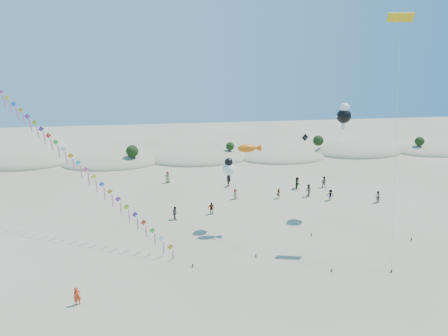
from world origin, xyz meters
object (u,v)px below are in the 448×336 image
Objects in this scene: kite_train at (68,154)px; fish_kite at (250,149)px; flyer_foreground at (77,296)px; parafoil_kite at (400,21)px.

fish_kite is (19.87, -2.30, 0.54)m from kite_train.
kite_train is 15.37× the size of flyer_foreground.
flyer_foreground is (-16.59, -11.76, -8.86)m from fish_kite.
kite_train is 1.05× the size of parafoil_kite.
kite_train is at bearing 77.51° from flyer_foreground.
fish_kite is 6.50× the size of flyer_foreground.
parafoil_kite is 14.60× the size of flyer_foreground.
fish_kite is at bearing 168.94° from parafoil_kite.
kite_train is 20.01m from fish_kite.
parafoil_kite is at bearing -9.24° from flyer_foreground.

